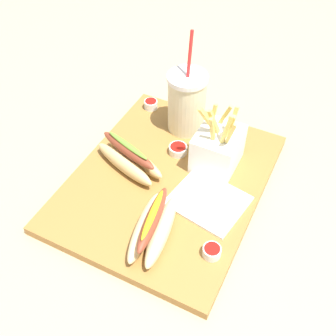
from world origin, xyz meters
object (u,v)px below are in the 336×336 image
object	(u,v)px
fries_basket	(218,148)
ketchup_cup_2	(212,251)
soda_cup	(187,102)
hot_dog_1	(129,158)
hot_dog_2	(153,226)
napkin_stack	(208,201)
ketchup_cup_3	(178,149)
ketchup_cup_1	(151,104)

from	to	relation	value
fries_basket	ketchup_cup_2	size ratio (longest dim) A/B	4.67
soda_cup	ketchup_cup_2	xyz separation A→B (m)	(-0.28, -0.18, -0.06)
fries_basket	hot_dog_1	size ratio (longest dim) A/B	0.89
fries_basket	hot_dog_1	xyz separation A→B (m)	(-0.09, 0.15, -0.02)
fries_basket	ketchup_cup_2	distance (m)	0.22
hot_dog_1	hot_dog_2	size ratio (longest dim) A/B	1.03
fries_basket	napkin_stack	bearing A→B (deg)	-166.34
fries_basket	ketchup_cup_2	world-z (taller)	fries_basket
napkin_stack	soda_cup	bearing A→B (deg)	35.92
hot_dog_2	fries_basket	bearing A→B (deg)	-8.90
ketchup_cup_2	soda_cup	bearing A→B (deg)	32.42
soda_cup	ketchup_cup_2	size ratio (longest dim) A/B	7.15
hot_dog_2	ketchup_cup_3	distance (m)	0.21
ketchup_cup_1	ketchup_cup_2	distance (m)	0.42
napkin_stack	hot_dog_1	bearing A→B (deg)	85.75
hot_dog_1	ketchup_cup_3	size ratio (longest dim) A/B	4.35
ketchup_cup_1	napkin_stack	xyz separation A→B (m)	(-0.20, -0.23, -0.01)
fries_basket	ketchup_cup_1	distance (m)	0.23
napkin_stack	hot_dog_2	bearing A→B (deg)	152.36
soda_cup	ketchup_cup_2	world-z (taller)	soda_cup
hot_dog_2	ketchup_cup_1	distance (m)	0.36
hot_dog_1	napkin_stack	bearing A→B (deg)	-94.25
fries_basket	napkin_stack	size ratio (longest dim) A/B	1.12
fries_basket	ketchup_cup_2	bearing A→B (deg)	-160.07
soda_cup	hot_dog_2	size ratio (longest dim) A/B	1.40
ketchup_cup_1	soda_cup	bearing A→B (deg)	-103.83
soda_cup	hot_dog_2	world-z (taller)	soda_cup
soda_cup	hot_dog_1	xyz separation A→B (m)	(-0.16, 0.05, -0.04)
ketchup_cup_1	fries_basket	bearing A→B (deg)	-116.08
soda_cup	hot_dog_2	bearing A→B (deg)	-166.24
hot_dog_1	ketchup_cup_3	distance (m)	0.11
soda_cup	ketchup_cup_2	bearing A→B (deg)	-147.58
napkin_stack	ketchup_cup_3	bearing A→B (deg)	48.71
hot_dog_1	hot_dog_2	distance (m)	0.17
soda_cup	napkin_stack	xyz separation A→B (m)	(-0.18, -0.13, -0.07)
hot_dog_2	ketchup_cup_2	size ratio (longest dim) A/B	5.09
hot_dog_1	ketchup_cup_3	bearing A→B (deg)	-40.46
hot_dog_2	napkin_stack	bearing A→B (deg)	-27.64
ketchup_cup_1	ketchup_cup_3	bearing A→B (deg)	-131.25
ketchup_cup_1	napkin_stack	bearing A→B (deg)	-131.27
ketchup_cup_2	ketchup_cup_3	size ratio (longest dim) A/B	0.83
fries_basket	ketchup_cup_3	size ratio (longest dim) A/B	3.86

